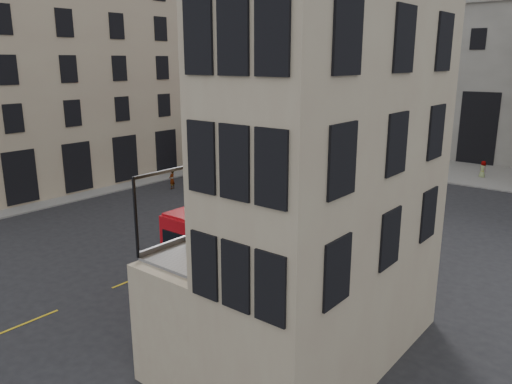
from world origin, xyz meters
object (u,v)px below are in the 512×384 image
Objects in this scene: pedestrian_c at (371,160)px; cafe_chair_a at (208,257)px; pedestrian_e at (172,179)px; street_lamp_a at (187,154)px; car_b at (349,173)px; traffic_light_far at (266,143)px; bus_far at (259,145)px; cyclist at (252,214)px; cafe_chair_b at (262,234)px; cafe_table_near at (200,230)px; cafe_chair_c at (279,226)px; pedestrian_d at (483,170)px; pedestrian_a at (274,155)px; cafe_table_mid at (242,213)px; car_a at (247,186)px; street_lamp_b at (365,145)px; pedestrian_b at (333,153)px; cafe_table_far at (285,197)px; car_c at (268,158)px; traffic_light_near at (283,193)px; cafe_chair_d at (318,213)px; bus_near at (268,230)px; bicycle at (325,198)px.

cafe_chair_a reaches higher than pedestrian_c.
pedestrian_c is 22.27m from pedestrian_e.
car_b is at bearing 34.89° from street_lamp_a.
traffic_light_far is 0.30× the size of bus_far.
cyclist is (12.37, -17.40, -1.50)m from traffic_light_far.
cafe_chair_b is (12.60, -35.23, 4.03)m from pedestrian_c.
cafe_chair_a is at bearing -38.63° from cafe_table_near.
cyclist is 1.05× the size of pedestrian_e.
cafe_chair_c is at bearing -36.28° from street_lamp_a.
pedestrian_d is 37.61m from cafe_chair_b.
cyclist is at bearing -54.59° from traffic_light_far.
pedestrian_a is at bearing 122.59° from cafe_table_near.
cafe_chair_b is (1.74, -0.85, -0.30)m from cafe_table_mid.
cafe_chair_c is (20.61, -24.63, 2.06)m from bus_far.
cyclist is 14.13m from cafe_table_mid.
pedestrian_d is (14.16, 19.41, 0.13)m from car_a.
pedestrian_c is (0.71, 0.29, -1.56)m from street_lamp_b.
pedestrian_b is 5.53m from pedestrian_c.
pedestrian_a is 1.86× the size of cafe_chair_c.
traffic_light_far is 11.12m from car_b.
cafe_table_mid is at bearing -53.79° from traffic_light_far.
street_lamp_b reaches higher than pedestrian_d.
pedestrian_d is 33.68m from cafe_table_far.
cafe_table_mid is at bearing 115.12° from cafe_chair_a.
pedestrian_a reaches higher than pedestrian_e.
pedestrian_b is 41.42m from cafe_table_near.
cafe_chair_b reaches higher than pedestrian_c.
traffic_light_far reaches higher than car_a.
street_lamp_a is 27.20m from cafe_table_far.
traffic_light_far is 0.71× the size of street_lamp_b.
traffic_light_far is at bearing 146.28° from car_b.
car_c is at bearing 128.22° from cafe_chair_c.
traffic_light_near is 12.92m from cafe_chair_d.
cafe_table_near is (14.09, -19.50, 4.32)m from car_a.
cafe_chair_a reaches higher than car_b.
pedestrian_c is (-8.79, 29.86, -1.89)m from bus_near.
pedestrian_d is (20.49, 6.96, -0.03)m from pedestrian_a.
cafe_chair_a reaches higher than pedestrian_a.
cafe_table_far reaches higher than bus_far.
cafe_table_far is 0.87× the size of cafe_chair_a.
pedestrian_d is at bearing 39.15° from street_lamp_a.
cafe_chair_c reaches higher than car_b.
bus_far is 2.71× the size of car_c.
bicycle is 2.01× the size of cafe_table_far.
street_lamp_b is at bearing 107.56° from cafe_table_near.
bicycle is at bearing 3.29° from street_lamp_a.
cyclist is (14.37, -7.40, -1.47)m from street_lamp_a.
cafe_table_far is at bearing -49.12° from bus_far.
street_lamp_b is 10.08m from pedestrian_a.
bicycle is at bearing 111.80° from cafe_chair_a.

